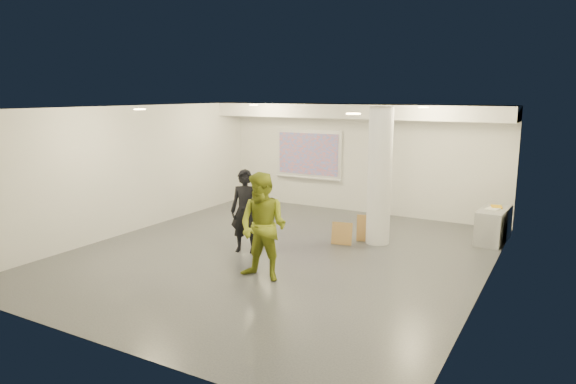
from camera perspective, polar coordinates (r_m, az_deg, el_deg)
The scene contains 20 objects.
floor at distance 10.70m, azimuth -1.06°, elevation -6.94°, with size 8.00×9.00×0.01m, color #373A3E.
ceiling at distance 10.19m, azimuth -1.12°, elevation 9.33°, with size 8.00×9.00×0.01m, color white.
wall_back at distance 14.36m, azimuth 8.07°, elevation 3.69°, with size 8.00×0.01×3.00m, color silver.
wall_front at distance 6.94m, azimuth -20.34°, elevation -4.67°, with size 8.00×0.01×3.00m, color silver.
wall_left at distance 12.82m, azimuth -16.71°, elevation 2.47°, with size 0.01×9.00×3.00m, color silver.
wall_right at distance 9.03m, azimuth 21.36°, elevation -1.23°, with size 0.01×9.00×3.00m, color silver.
soffit_band at distance 13.74m, azimuth 7.37°, elevation 8.91°, with size 8.00×1.10×0.36m, color silver.
downlight_nw at distance 13.48m, azimuth -3.82°, elevation 9.62°, with size 0.22×0.22×0.02m, color #FFDB8C.
downlight_ne at distance 11.67m, azimuth 14.83°, elevation 9.08°, with size 0.22×0.22×0.02m, color #FFDB8C.
downlight_sw at distance 10.36m, azimuth -16.16°, elevation 8.82°, with size 0.22×0.22×0.02m, color #FFDB8C.
downlight_se at distance 7.87m, azimuth 7.27°, elevation 8.62°, with size 0.22×0.22×0.02m, color #FFDB8C.
column at distance 11.34m, azimuth 10.13°, elevation 1.70°, with size 0.52×0.52×3.00m, color silver.
projection_screen at distance 14.97m, azimuth 2.29°, elevation 4.18°, with size 2.10×0.13×1.42m.
credenza at distance 12.39m, azimuth 21.86°, elevation -3.43°, with size 0.54×1.30×0.76m, color gray.
papers_stack at distance 12.25m, azimuth 21.85°, elevation -1.72°, with size 0.26×0.33×0.02m, color white.
postit_pad at distance 12.45m, azimuth 22.15°, elevation -1.53°, with size 0.23×0.31×0.03m, color yellow.
cardboard_back at distance 11.67m, azimuth 8.99°, elevation -4.01°, with size 0.55×0.05×0.60m, color #A0773F.
cardboard_front at distance 11.38m, azimuth 6.00°, elevation -4.61°, with size 0.45×0.05×0.50m, color #A0773F.
woman at distance 10.69m, azimuth -4.75°, elevation -2.14°, with size 0.64×0.42×1.74m, color black.
man at distance 9.08m, azimuth -2.78°, elevation -3.88°, with size 0.94×0.73×1.93m, color olive.
Camera 1 is at (5.17, -8.78, 3.29)m, focal length 32.00 mm.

